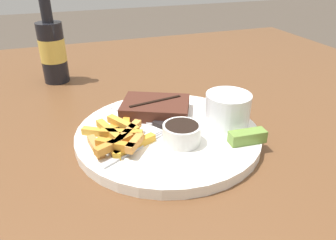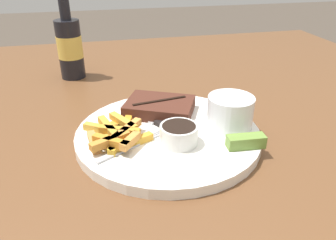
{
  "view_description": "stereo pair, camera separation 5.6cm",
  "coord_description": "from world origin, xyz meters",
  "px_view_note": "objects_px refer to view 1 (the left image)",
  "views": [
    {
      "loc": [
        -0.17,
        -0.47,
        1.02
      ],
      "look_at": [
        0.0,
        0.0,
        0.76
      ],
      "focal_mm": 35.0,
      "sensor_mm": 36.0,
      "label": 1
    },
    {
      "loc": [
        -0.11,
        -0.48,
        1.02
      ],
      "look_at": [
        0.0,
        0.0,
        0.76
      ],
      "focal_mm": 35.0,
      "sensor_mm": 36.0,
      "label": 2
    }
  ],
  "objects_px": {
    "knife_utensil": "(150,121)",
    "dipping_sauce_cup": "(182,133)",
    "coleslaw_cup": "(228,107)",
    "dinner_plate": "(168,135)",
    "fork_utensil": "(133,149)",
    "beer_bottle": "(52,49)",
    "steak_portion": "(153,108)",
    "pickle_spear": "(247,137)"
  },
  "relations": [
    {
      "from": "knife_utensil",
      "to": "dipping_sauce_cup",
      "type": "bearing_deg",
      "value": 168.53
    },
    {
      "from": "coleslaw_cup",
      "to": "dinner_plate",
      "type": "bearing_deg",
      "value": 174.87
    },
    {
      "from": "fork_utensil",
      "to": "knife_utensil",
      "type": "height_order",
      "value": "knife_utensil"
    },
    {
      "from": "coleslaw_cup",
      "to": "fork_utensil",
      "type": "relative_size",
      "value": 0.66
    },
    {
      "from": "knife_utensil",
      "to": "beer_bottle",
      "type": "bearing_deg",
      "value": -5.82
    },
    {
      "from": "dinner_plate",
      "to": "beer_bottle",
      "type": "relative_size",
      "value": 1.36
    },
    {
      "from": "steak_portion",
      "to": "knife_utensil",
      "type": "relative_size",
      "value": 1.0
    },
    {
      "from": "knife_utensil",
      "to": "dinner_plate",
      "type": "bearing_deg",
      "value": 178.68
    },
    {
      "from": "dinner_plate",
      "to": "steak_portion",
      "type": "relative_size",
      "value": 2.11
    },
    {
      "from": "fork_utensil",
      "to": "beer_bottle",
      "type": "relative_size",
      "value": 0.52
    },
    {
      "from": "steak_portion",
      "to": "knife_utensil",
      "type": "distance_m",
      "value": 0.04
    },
    {
      "from": "dinner_plate",
      "to": "coleslaw_cup",
      "type": "height_order",
      "value": "coleslaw_cup"
    },
    {
      "from": "dipping_sauce_cup",
      "to": "pickle_spear",
      "type": "xyz_separation_m",
      "value": [
        0.1,
        -0.04,
        -0.01
      ]
    },
    {
      "from": "dinner_plate",
      "to": "pickle_spear",
      "type": "bearing_deg",
      "value": -36.65
    },
    {
      "from": "coleslaw_cup",
      "to": "fork_utensil",
      "type": "height_order",
      "value": "coleslaw_cup"
    },
    {
      "from": "dinner_plate",
      "to": "beer_bottle",
      "type": "xyz_separation_m",
      "value": [
        -0.17,
        0.36,
        0.07
      ]
    },
    {
      "from": "steak_portion",
      "to": "dipping_sauce_cup",
      "type": "height_order",
      "value": "dipping_sauce_cup"
    },
    {
      "from": "dipping_sauce_cup",
      "to": "beer_bottle",
      "type": "height_order",
      "value": "beer_bottle"
    },
    {
      "from": "pickle_spear",
      "to": "dipping_sauce_cup",
      "type": "bearing_deg",
      "value": 160.68
    },
    {
      "from": "dipping_sauce_cup",
      "to": "beer_bottle",
      "type": "xyz_separation_m",
      "value": [
        -0.18,
        0.41,
        0.05
      ]
    },
    {
      "from": "coleslaw_cup",
      "to": "dipping_sauce_cup",
      "type": "bearing_deg",
      "value": -160.88
    },
    {
      "from": "pickle_spear",
      "to": "beer_bottle",
      "type": "xyz_separation_m",
      "value": [
        -0.28,
        0.44,
        0.06
      ]
    },
    {
      "from": "fork_utensil",
      "to": "dinner_plate",
      "type": "bearing_deg",
      "value": 0.0
    },
    {
      "from": "coleslaw_cup",
      "to": "fork_utensil",
      "type": "bearing_deg",
      "value": -170.02
    },
    {
      "from": "pickle_spear",
      "to": "beer_bottle",
      "type": "bearing_deg",
      "value": 122.0
    },
    {
      "from": "dipping_sauce_cup",
      "to": "fork_utensil",
      "type": "xyz_separation_m",
      "value": [
        -0.08,
        0.0,
        -0.02
      ]
    },
    {
      "from": "dinner_plate",
      "to": "dipping_sauce_cup",
      "type": "height_order",
      "value": "dipping_sauce_cup"
    },
    {
      "from": "coleslaw_cup",
      "to": "dipping_sauce_cup",
      "type": "xyz_separation_m",
      "value": [
        -0.1,
        -0.04,
        -0.01
      ]
    },
    {
      "from": "dipping_sauce_cup",
      "to": "pickle_spear",
      "type": "relative_size",
      "value": 0.99
    },
    {
      "from": "coleslaw_cup",
      "to": "dipping_sauce_cup",
      "type": "relative_size",
      "value": 1.3
    },
    {
      "from": "dipping_sauce_cup",
      "to": "knife_utensil",
      "type": "height_order",
      "value": "dipping_sauce_cup"
    },
    {
      "from": "pickle_spear",
      "to": "beer_bottle",
      "type": "relative_size",
      "value": 0.26
    },
    {
      "from": "dipping_sauce_cup",
      "to": "steak_portion",
      "type": "bearing_deg",
      "value": 95.99
    },
    {
      "from": "dipping_sauce_cup",
      "to": "knife_utensil",
      "type": "bearing_deg",
      "value": 108.83
    },
    {
      "from": "dinner_plate",
      "to": "knife_utensil",
      "type": "xyz_separation_m",
      "value": [
        -0.02,
        0.04,
        0.01
      ]
    },
    {
      "from": "knife_utensil",
      "to": "beer_bottle",
      "type": "distance_m",
      "value": 0.36
    },
    {
      "from": "steak_portion",
      "to": "fork_utensil",
      "type": "height_order",
      "value": "steak_portion"
    },
    {
      "from": "steak_portion",
      "to": "fork_utensil",
      "type": "distance_m",
      "value": 0.13
    },
    {
      "from": "dinner_plate",
      "to": "pickle_spear",
      "type": "relative_size",
      "value": 5.15
    },
    {
      "from": "dipping_sauce_cup",
      "to": "beer_bottle",
      "type": "bearing_deg",
      "value": 113.37
    },
    {
      "from": "steak_portion",
      "to": "beer_bottle",
      "type": "bearing_deg",
      "value": 119.3
    },
    {
      "from": "dinner_plate",
      "to": "pickle_spear",
      "type": "xyz_separation_m",
      "value": [
        0.11,
        -0.08,
        0.02
      ]
    }
  ]
}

